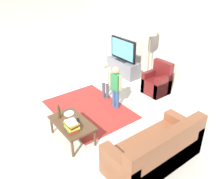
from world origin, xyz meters
TOP-DOWN VIEW (x-y plane):
  - ground at (0.00, 0.00)m, footprint 7.80×7.80m
  - wall_back at (0.00, 3.00)m, footprint 6.00×0.12m
  - wall_left at (-3.00, 0.00)m, footprint 0.12×6.00m
  - area_rug at (-0.49, 0.26)m, footprint 2.20×1.60m
  - tv_stand at (-1.61, 2.30)m, footprint 1.20×0.44m
  - tv at (-1.61, 2.28)m, footprint 1.10×0.28m
  - couch at (1.81, 0.21)m, footprint 0.80×1.80m
  - armchair at (-0.06, 2.26)m, footprint 0.60×0.60m
  - floor_lamp at (-0.65, 2.45)m, footprint 0.36×0.36m
  - child_near_tv at (-0.70, 0.92)m, footprint 0.33×0.20m
  - child_center at (-0.16, 0.84)m, footprint 0.37×0.18m
  - coffee_table at (0.27, -0.63)m, footprint 1.00×0.60m
  - book_stack at (0.49, -0.74)m, footprint 0.30×0.24m
  - bottle at (-0.01, -0.75)m, footprint 0.06×0.06m
  - tv_remote at (0.32, -0.51)m, footprint 0.17×0.12m
  - plate at (-0.03, -0.53)m, footprint 0.22×0.22m

SIDE VIEW (x-z plane):
  - ground at x=0.00m, z-range 0.00..0.00m
  - area_rug at x=-0.49m, z-range 0.00..0.01m
  - tv_stand at x=-1.61m, z-range -0.01..0.49m
  - couch at x=1.81m, z-range -0.14..0.72m
  - armchair at x=-0.06m, z-range -0.15..0.75m
  - coffee_table at x=0.27m, z-range 0.16..0.58m
  - plate at x=-0.03m, z-range 0.42..0.44m
  - tv_remote at x=0.32m, z-range 0.42..0.44m
  - book_stack at x=0.49m, z-range 0.42..0.61m
  - bottle at x=-0.01m, z-range 0.40..0.71m
  - child_near_tv at x=-0.70m, z-range 0.11..1.16m
  - child_center at x=-0.16m, z-range 0.11..1.21m
  - tv at x=-1.61m, z-range 0.49..1.20m
  - wall_back at x=0.00m, z-range 0.00..2.70m
  - wall_left at x=-3.00m, z-range 0.00..2.70m
  - floor_lamp at x=-0.65m, z-range 0.65..2.43m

